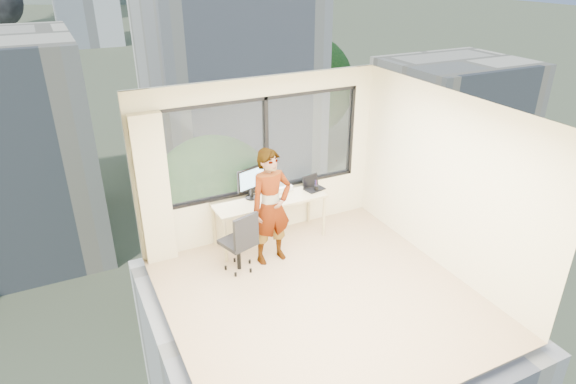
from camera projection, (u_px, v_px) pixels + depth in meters
floor at (320, 296)px, 6.72m from camera, size 4.00×4.00×0.01m
ceiling at (327, 111)px, 5.60m from camera, size 4.00×4.00×0.01m
wall_front at (431, 303)px, 4.54m from camera, size 4.00×0.01×2.60m
wall_left at (164, 250)px, 5.37m from camera, size 0.01×4.00×2.60m
wall_right at (446, 183)px, 6.96m from camera, size 0.01×4.00×2.60m
window_wall at (263, 145)px, 7.70m from camera, size 3.30×0.16×1.55m
curtain at (154, 191)px, 7.07m from camera, size 0.45×0.14×2.30m
desk at (270, 219)px, 7.91m from camera, size 1.80×0.60×0.75m
chair at (238, 240)px, 7.11m from camera, size 0.63×0.63×0.98m
person at (271, 207)px, 7.18m from camera, size 0.69×0.48×1.79m
monitor at (251, 183)px, 7.66m from camera, size 0.54×0.26×0.53m
game_console at (281, 187)px, 8.05m from camera, size 0.33×0.28×0.08m
laptop at (315, 184)px, 8.01m from camera, size 0.37×0.39×0.20m
cellphone at (281, 199)px, 7.73m from camera, size 0.11×0.07×0.01m
pen_cup at (316, 188)px, 7.98m from camera, size 0.09×0.09×0.09m
handbag at (309, 180)px, 8.16m from camera, size 0.26×0.15×0.19m
exterior_ground at (54, 47)px, 109.96m from camera, size 400.00×400.00×0.04m
near_bldg_b at (228, 80)px, 44.85m from camera, size 14.00×13.00×16.00m
near_bldg_c at (452, 116)px, 45.19m from camera, size 12.00×10.00×10.00m
tree_b at (217, 233)px, 26.99m from camera, size 7.60×7.60×9.00m
tree_c at (313, 95)px, 51.73m from camera, size 8.40×8.40×10.00m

